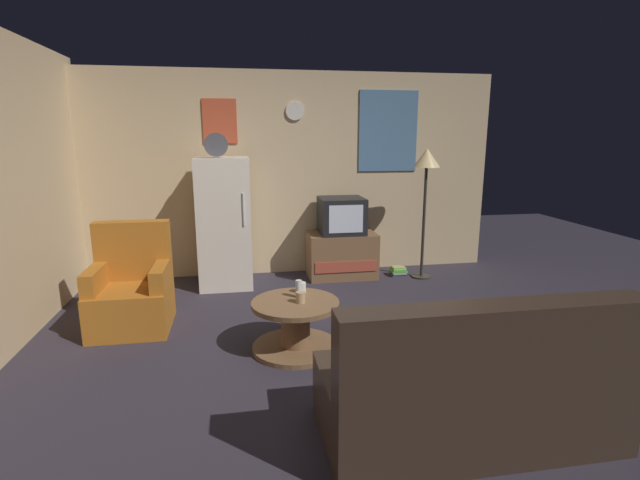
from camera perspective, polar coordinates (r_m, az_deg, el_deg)
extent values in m
plane|color=#2D2833|center=(3.96, 0.76, -13.59)|extent=(12.00, 12.00, 0.00)
cube|color=#D1B284|center=(6.00, -3.53, 7.89)|extent=(5.20, 0.10, 2.51)
cube|color=teal|center=(6.18, 8.27, 12.91)|extent=(0.76, 0.02, 1.00)
cube|color=#C64C2D|center=(5.89, -12.05, 13.90)|extent=(0.40, 0.02, 0.52)
cylinder|color=silver|center=(5.93, -3.08, 15.34)|extent=(0.22, 0.03, 0.22)
cube|color=silver|center=(5.56, -11.50, 2.04)|extent=(0.60, 0.60, 1.50)
cylinder|color=silver|center=(5.22, -9.26, 3.68)|extent=(0.02, 0.02, 0.36)
cylinder|color=#4C4C51|center=(5.39, -12.48, 11.20)|extent=(0.26, 0.04, 0.26)
cube|color=brown|center=(5.90, 2.61, -1.79)|extent=(0.84, 0.52, 0.56)
cube|color=#AD4733|center=(5.67, 3.18, -3.27)|extent=(0.76, 0.01, 0.13)
cube|color=black|center=(5.80, 2.62, 2.98)|extent=(0.54, 0.50, 0.44)
cube|color=silver|center=(5.55, 3.18, 2.55)|extent=(0.41, 0.01, 0.33)
cylinder|color=#332D28|center=(6.06, 12.14, -4.31)|extent=(0.24, 0.24, 0.02)
cylinder|color=#332D28|center=(5.90, 12.45, 2.11)|extent=(0.04, 0.04, 1.40)
cone|color=#F2D18C|center=(5.81, 12.83, 9.69)|extent=(0.32, 0.32, 0.22)
cylinder|color=brown|center=(4.03, -2.95, -12.82)|extent=(0.72, 0.72, 0.04)
cylinder|color=brown|center=(3.95, -2.98, -10.32)|extent=(0.24, 0.24, 0.38)
cylinder|color=brown|center=(3.88, -3.01, -7.72)|extent=(0.72, 0.72, 0.04)
cylinder|color=silver|center=(3.94, -2.59, -5.93)|extent=(0.05, 0.05, 0.15)
cylinder|color=silver|center=(4.07, -2.26, -5.76)|extent=(0.08, 0.08, 0.09)
cylinder|color=tan|center=(3.83, -2.37, -6.96)|extent=(0.08, 0.08, 0.09)
cube|color=#B2661E|center=(4.68, -21.84, -7.63)|extent=(0.68, 0.68, 0.40)
cube|color=#B2661E|center=(4.79, -21.69, -1.17)|extent=(0.68, 0.16, 0.56)
cube|color=#B2661E|center=(4.66, -25.51, -4.18)|extent=(0.12, 0.60, 0.20)
cube|color=#B2661E|center=(4.54, -18.69, -4.03)|extent=(0.12, 0.60, 0.20)
cube|color=#38281E|center=(3.09, 16.99, -18.11)|extent=(1.70, 0.80, 0.40)
cube|color=#38281E|center=(2.65, 20.60, -12.59)|extent=(1.70, 0.20, 0.52)
cube|color=#463F74|center=(6.07, 9.45, -4.13)|extent=(0.19, 0.14, 0.03)
cube|color=tan|center=(6.06, 9.46, -3.92)|extent=(0.17, 0.16, 0.02)
cube|color=#5BBD55|center=(6.06, 9.47, -3.75)|extent=(0.20, 0.15, 0.02)
cube|color=#58C23F|center=(6.05, 9.48, -3.53)|extent=(0.17, 0.16, 0.03)
cube|color=#A4AF5D|center=(6.04, 9.49, -3.30)|extent=(0.16, 0.13, 0.02)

